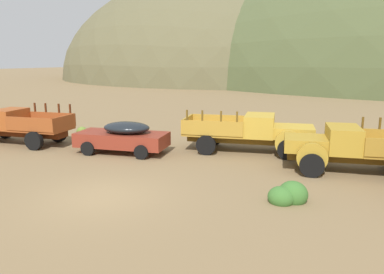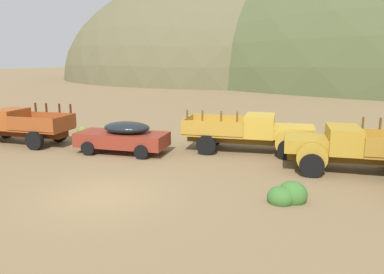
# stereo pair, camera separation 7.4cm
# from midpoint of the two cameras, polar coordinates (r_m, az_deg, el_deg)

# --- Properties ---
(ground_plane) EXTENTS (300.00, 300.00, 0.00)m
(ground_plane) POSITION_cam_midpoint_polar(r_m,az_deg,el_deg) (13.28, -13.35, -8.72)
(ground_plane) COLOR olive
(hill_distant) EXTENTS (83.59, 79.96, 49.84)m
(hill_distant) POSITION_cam_midpoint_polar(r_m,az_deg,el_deg) (95.95, 6.65, 9.00)
(hill_distant) COLOR brown
(hill_distant) RESTS_ON ground
(truck_oxide_orange) EXTENTS (6.14, 3.15, 2.16)m
(truck_oxide_orange) POSITION_cam_midpoint_polar(r_m,az_deg,el_deg) (22.85, -25.51, 1.61)
(truck_oxide_orange) COLOR #51220D
(truck_oxide_orange) RESTS_ON ground
(car_rust_red) EXTENTS (4.97, 2.74, 1.57)m
(car_rust_red) POSITION_cam_midpoint_polar(r_m,az_deg,el_deg) (18.88, -10.81, 0.08)
(car_rust_red) COLOR maroon
(car_rust_red) RESTS_ON ground
(truck_faded_yellow) EXTENTS (6.61, 3.62, 2.16)m
(truck_faded_yellow) POSITION_cam_midpoint_polar(r_m,az_deg,el_deg) (18.86, 9.98, 0.69)
(truck_faded_yellow) COLOR brown
(truck_faded_yellow) RESTS_ON ground
(truck_mustard) EXTENTS (5.97, 3.46, 2.16)m
(truck_mustard) POSITION_cam_midpoint_polar(r_m,az_deg,el_deg) (16.58, 22.33, -1.59)
(truck_mustard) COLOR #593D12
(truck_mustard) RESTS_ON ground
(bush_front_left) EXTENTS (1.23, 1.16, 0.88)m
(bush_front_left) POSITION_cam_midpoint_polar(r_m,az_deg,el_deg) (12.78, 14.42, -8.59)
(bush_front_left) COLOR #3D702D
(bush_front_left) RESTS_ON ground
(bush_back_edge) EXTENTS (0.83, 0.77, 0.77)m
(bush_back_edge) POSITION_cam_midpoint_polar(r_m,az_deg,el_deg) (23.54, -16.17, 0.58)
(bush_back_edge) COLOR olive
(bush_back_edge) RESTS_ON ground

